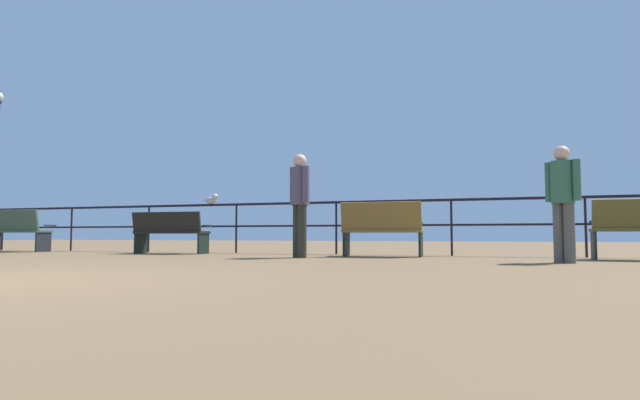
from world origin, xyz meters
TOP-DOWN VIEW (x-y plane):
  - pier_railing at (-0.00, 7.32)m, footprint 20.90×0.05m
  - bench_far_left at (-6.59, 6.38)m, footprint 1.77×0.68m
  - bench_near_left at (-2.24, 6.39)m, footprint 1.61×0.74m
  - bench_near_right at (2.33, 6.38)m, footprint 1.48×0.74m
  - person_by_bench at (5.24, 5.14)m, footprint 0.45×0.37m
  - person_at_railing at (1.07, 5.51)m, footprint 0.46×0.43m
  - seagull_on_rail at (-1.78, 7.31)m, footprint 0.46×0.27m

SIDE VIEW (x-z plane):
  - bench_near_left at x=-2.24m, z-range 0.05..0.93m
  - bench_near_right at x=2.33m, z-range 0.04..1.03m
  - bench_far_left at x=-6.59m, z-range 0.06..1.05m
  - pier_railing at x=0.00m, z-range 0.27..1.36m
  - person_by_bench at x=5.24m, z-range 0.12..1.79m
  - person_at_railing at x=1.07m, z-range 0.13..1.95m
  - seagull_on_rail at x=-1.78m, z-range 1.08..1.30m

